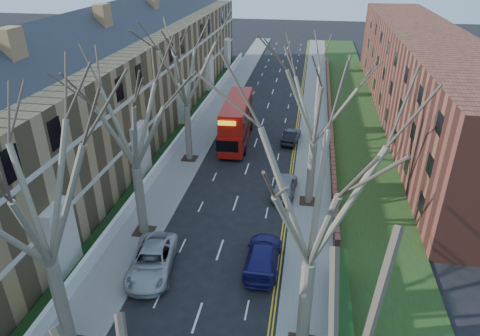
% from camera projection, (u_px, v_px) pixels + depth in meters
% --- Properties ---
extents(pavement_left, '(3.00, 102.00, 0.12)m').
position_uv_depth(pavement_left, '(212.00, 119.00, 50.55)').
color(pavement_left, slate).
rests_on(pavement_left, ground).
extents(pavement_right, '(3.00, 102.00, 0.12)m').
position_uv_depth(pavement_right, '(315.00, 125.00, 48.78)').
color(pavement_right, slate).
rests_on(pavement_right, ground).
extents(terrace_left, '(9.70, 78.00, 13.60)m').
position_uv_depth(terrace_left, '(117.00, 90.00, 42.16)').
color(terrace_left, '#96784C').
rests_on(terrace_left, ground).
extents(flats_right, '(13.97, 54.00, 10.00)m').
position_uv_depth(flats_right, '(421.00, 78.00, 48.35)').
color(flats_right, brown).
rests_on(flats_right, ground).
extents(front_wall_left, '(0.30, 78.00, 1.00)m').
position_uv_depth(front_wall_left, '(179.00, 140.00, 43.53)').
color(front_wall_left, white).
rests_on(front_wall_left, ground).
extents(grass_verge_right, '(6.00, 102.00, 0.06)m').
position_uv_depth(grass_verge_right, '(355.00, 126.00, 48.08)').
color(grass_verge_right, '#1F3613').
rests_on(grass_verge_right, ground).
extents(tree_left_mid, '(10.50, 10.50, 14.71)m').
position_uv_depth(tree_left_mid, '(30.00, 183.00, 17.23)').
color(tree_left_mid, brown).
rests_on(tree_left_mid, ground).
extents(tree_left_far, '(10.15, 10.15, 14.22)m').
position_uv_depth(tree_left_far, '(129.00, 109.00, 26.14)').
color(tree_left_far, brown).
rests_on(tree_left_far, ground).
extents(tree_left_dist, '(10.50, 10.50, 14.71)m').
position_uv_depth(tree_left_dist, '(184.00, 59.00, 36.52)').
color(tree_left_dist, brown).
rests_on(tree_left_dist, ground).
extents(tree_right_mid, '(10.50, 10.50, 14.71)m').
position_uv_depth(tree_right_mid, '(317.00, 182.00, 17.30)').
color(tree_right_mid, brown).
rests_on(tree_right_mid, ground).
extents(tree_right_far, '(10.15, 10.15, 14.22)m').
position_uv_depth(tree_right_far, '(318.00, 90.00, 29.72)').
color(tree_right_far, brown).
rests_on(tree_right_far, ground).
extents(double_decker_bus, '(2.99, 10.39, 4.33)m').
position_uv_depth(double_decker_bus, '(237.00, 122.00, 43.86)').
color(double_decker_bus, '#A4120B').
rests_on(double_decker_bus, ground).
extents(car_left_far, '(3.24, 5.81, 1.54)m').
position_uv_depth(car_left_far, '(152.00, 261.00, 26.45)').
color(car_left_far, '#ACABB1').
rests_on(car_left_far, ground).
extents(car_right_near, '(2.09, 5.14, 1.49)m').
position_uv_depth(car_right_near, '(263.00, 256.00, 26.91)').
color(car_right_near, navy).
rests_on(car_right_near, ground).
extents(car_right_mid, '(2.08, 4.61, 1.54)m').
position_uv_depth(car_right_mid, '(285.00, 185.00, 34.88)').
color(car_right_mid, gray).
rests_on(car_right_mid, ground).
extents(car_right_far, '(1.93, 4.15, 1.32)m').
position_uv_depth(car_right_far, '(291.00, 136.00, 44.28)').
color(car_right_far, black).
rests_on(car_right_far, ground).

